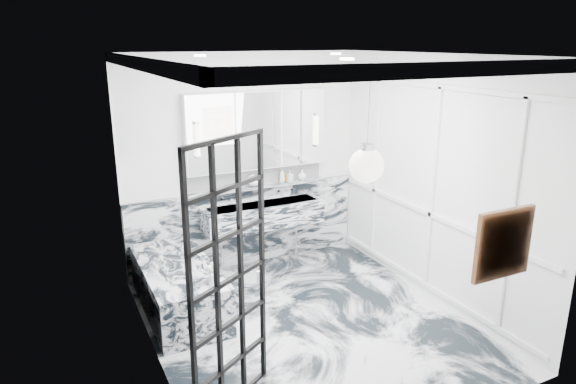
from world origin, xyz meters
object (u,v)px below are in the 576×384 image
mirror_cabinet (257,130)px  trough_sink (263,215)px  crittall_door (229,280)px  bathtub (179,287)px

mirror_cabinet → trough_sink: bearing=-90.0°
crittall_door → trough_sink: crittall_door is taller
mirror_cabinet → crittall_door: bearing=-117.3°
mirror_cabinet → bathtub: (-1.32, -0.83, -1.54)m
mirror_cabinet → bathtub: mirror_cabinet is taller
trough_sink → mirror_cabinet: size_ratio=0.84×
trough_sink → bathtub: trough_sink is taller
crittall_door → mirror_cabinet: bearing=31.5°
bathtub → crittall_door: bearing=-89.6°
crittall_door → trough_sink: (1.31, 2.38, -0.39)m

